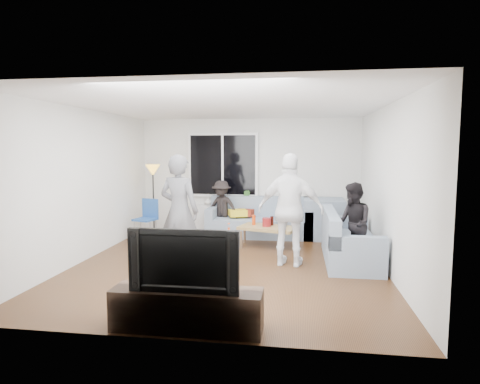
% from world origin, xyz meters
% --- Properties ---
extents(floor, '(5.00, 5.50, 0.04)m').
position_xyz_m(floor, '(0.00, 0.00, -0.02)').
color(floor, '#56351C').
rests_on(floor, ground).
extents(ceiling, '(5.00, 5.50, 0.04)m').
position_xyz_m(ceiling, '(0.00, 0.00, 2.62)').
color(ceiling, white).
rests_on(ceiling, ground).
extents(wall_back, '(5.00, 0.04, 2.60)m').
position_xyz_m(wall_back, '(0.00, 2.77, 1.30)').
color(wall_back, silver).
rests_on(wall_back, ground).
extents(wall_front, '(5.00, 0.04, 2.60)m').
position_xyz_m(wall_front, '(0.00, -2.77, 1.30)').
color(wall_front, silver).
rests_on(wall_front, ground).
extents(wall_left, '(0.04, 5.50, 2.60)m').
position_xyz_m(wall_left, '(-2.52, 0.00, 1.30)').
color(wall_left, silver).
rests_on(wall_left, ground).
extents(wall_right, '(0.04, 5.50, 2.60)m').
position_xyz_m(wall_right, '(2.52, 0.00, 1.30)').
color(wall_right, silver).
rests_on(wall_right, ground).
extents(window_frame, '(1.62, 0.06, 1.47)m').
position_xyz_m(window_frame, '(-0.60, 2.69, 1.55)').
color(window_frame, white).
rests_on(window_frame, wall_back).
extents(window_glass, '(1.50, 0.02, 1.35)m').
position_xyz_m(window_glass, '(-0.60, 2.65, 1.55)').
color(window_glass, black).
rests_on(window_glass, window_frame).
extents(window_mullion, '(0.05, 0.03, 1.35)m').
position_xyz_m(window_mullion, '(-0.60, 2.64, 1.55)').
color(window_mullion, white).
rests_on(window_mullion, window_frame).
extents(radiator, '(1.30, 0.12, 0.62)m').
position_xyz_m(radiator, '(-0.60, 2.65, 0.31)').
color(radiator, silver).
rests_on(radiator, floor).
extents(potted_plant, '(0.21, 0.18, 0.36)m').
position_xyz_m(potted_plant, '(-0.06, 2.62, 0.80)').
color(potted_plant, '#396F2C').
rests_on(potted_plant, radiator).
extents(vase, '(0.21, 0.21, 0.18)m').
position_xyz_m(vase, '(-0.94, 2.62, 0.71)').
color(vase, silver).
rests_on(vase, radiator).
extents(sofa_back_section, '(2.30, 0.85, 0.85)m').
position_xyz_m(sofa_back_section, '(0.30, 2.27, 0.42)').
color(sofa_back_section, gray).
rests_on(sofa_back_section, floor).
extents(sofa_right_section, '(2.00, 0.85, 0.85)m').
position_xyz_m(sofa_right_section, '(2.02, 0.51, 0.42)').
color(sofa_right_section, gray).
rests_on(sofa_right_section, floor).
extents(sofa_corner, '(0.85, 0.85, 0.85)m').
position_xyz_m(sofa_corner, '(1.67, 2.27, 0.42)').
color(sofa_corner, gray).
rests_on(sofa_corner, floor).
extents(cushion_yellow, '(0.47, 0.43, 0.14)m').
position_xyz_m(cushion_yellow, '(-0.19, 2.25, 0.51)').
color(cushion_yellow, gold).
rests_on(cushion_yellow, sofa_back_section).
extents(cushion_red, '(0.40, 0.35, 0.13)m').
position_xyz_m(cushion_red, '(-0.04, 2.33, 0.51)').
color(cushion_red, maroon).
rests_on(cushion_red, sofa_back_section).
extents(coffee_table, '(1.23, 0.89, 0.40)m').
position_xyz_m(coffee_table, '(0.55, 1.34, 0.20)').
color(coffee_table, '#997F4A').
rests_on(coffee_table, floor).
extents(pitcher, '(0.17, 0.17, 0.17)m').
position_xyz_m(pitcher, '(0.52, 1.35, 0.49)').
color(pitcher, maroon).
rests_on(pitcher, coffee_table).
extents(side_chair, '(0.50, 0.50, 0.86)m').
position_xyz_m(side_chair, '(-2.05, 1.54, 0.43)').
color(side_chair, '#234E97').
rests_on(side_chair, floor).
extents(floor_lamp, '(0.32, 0.32, 1.56)m').
position_xyz_m(floor_lamp, '(-2.05, 2.05, 0.78)').
color(floor_lamp, yellow).
rests_on(floor_lamp, floor).
extents(player_left, '(0.75, 0.57, 1.83)m').
position_xyz_m(player_left, '(-0.78, -0.22, 0.91)').
color(player_left, '#4D4E52').
rests_on(player_left, floor).
extents(player_right, '(1.14, 0.63, 1.85)m').
position_xyz_m(player_right, '(1.01, 0.08, 0.92)').
color(player_right, white).
rests_on(player_right, floor).
extents(spectator_right, '(0.64, 0.75, 1.37)m').
position_xyz_m(spectator_right, '(2.02, 0.23, 0.69)').
color(spectator_right, black).
rests_on(spectator_right, floor).
extents(spectator_back, '(0.87, 0.63, 1.22)m').
position_xyz_m(spectator_back, '(-0.56, 2.30, 0.61)').
color(spectator_back, black).
rests_on(spectator_back, floor).
extents(tv_console, '(1.60, 0.40, 0.44)m').
position_xyz_m(tv_console, '(-0.02, -2.50, 0.22)').
color(tv_console, '#312418').
rests_on(tv_console, floor).
extents(television, '(1.16, 0.15, 0.67)m').
position_xyz_m(television, '(-0.02, -2.50, 0.77)').
color(television, black).
rests_on(television, tv_console).
extents(bottle_c, '(0.07, 0.07, 0.18)m').
position_xyz_m(bottle_c, '(0.62, 1.47, 0.49)').
color(bottle_c, black).
rests_on(bottle_c, coffee_table).
extents(bottle_d, '(0.07, 0.07, 0.28)m').
position_xyz_m(bottle_d, '(0.79, 1.28, 0.54)').
color(bottle_d, orange).
rests_on(bottle_d, coffee_table).
extents(bottle_e, '(0.07, 0.07, 0.20)m').
position_xyz_m(bottle_e, '(0.88, 1.47, 0.50)').
color(bottle_e, black).
rests_on(bottle_e, coffee_table).
extents(bottle_a, '(0.07, 0.07, 0.20)m').
position_xyz_m(bottle_a, '(0.25, 1.46, 0.50)').
color(bottle_a, red).
rests_on(bottle_a, coffee_table).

